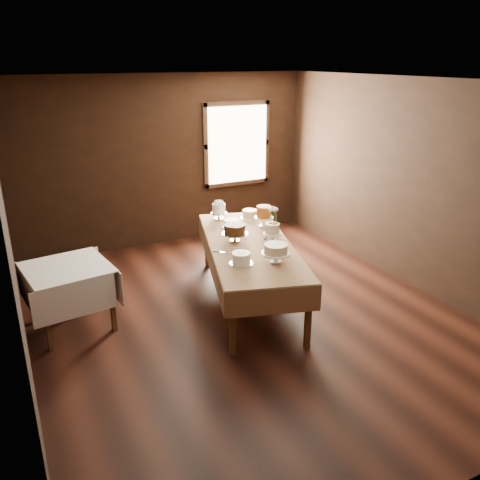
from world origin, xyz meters
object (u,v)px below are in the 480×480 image
display_table (249,248)px  cake_speckled (250,214)px  cake_lattice (232,224)px  cake_swirl (241,259)px  side_table (67,274)px  cake_chocolate (235,233)px  cake_server_d (266,235)px  cake_server_e (226,252)px  cake_flowers (272,233)px  cake_meringue (219,212)px  cake_caramel (264,218)px  cake_server_b (286,255)px  flower_vase (273,227)px  cake_cream (276,254)px  cake_server_c (240,235)px

display_table → cake_speckled: size_ratio=9.40×
cake_lattice → cake_swirl: (-0.45, -1.20, 0.02)m
display_table → side_table: display_table is taller
cake_speckled → cake_chocolate: size_ratio=0.89×
cake_lattice → cake_speckled: bearing=31.8°
cake_server_d → cake_server_e: size_ratio=1.00×
cake_flowers → cake_swirl: 0.86m
cake_meringue → cake_caramel: (0.43, -0.58, 0.02)m
cake_chocolate → cake_swirl: bearing=-110.0°
cake_speckled → cake_server_d: 0.76m
cake_meringue → cake_server_b: size_ratio=1.02×
cake_meringue → cake_server_e: (-0.46, -1.24, -0.11)m
cake_server_d → flower_vase: 0.16m
cake_chocolate → flower_vase: size_ratio=2.31×
cake_swirl → cake_server_e: (-0.01, 0.39, -0.06)m
cake_lattice → display_table: bearing=-94.8°
cake_caramel → cake_swirl: bearing=-129.6°
cake_lattice → cake_cream: size_ratio=0.79×
cake_caramel → cake_server_e: 1.11m
cake_lattice → cake_server_d: cake_lattice is taller
cake_server_d → display_table: bearing=152.3°
display_table → cake_chocolate: cake_chocolate is taller
cake_caramel → display_table: bearing=-133.9°
cake_chocolate → cake_swirl: size_ratio=1.13×
display_table → cake_swirl: bearing=-125.2°
cake_flowers → cake_speckled: bearing=79.9°
cake_server_d → cake_swirl: bearing=171.1°
cake_server_b → cake_server_e: size_ratio=1.00×
display_table → cake_server_c: cake_server_c is taller
cake_flowers → cake_swirl: bearing=-143.9°
cake_server_e → flower_vase: 0.96m
cake_flowers → cake_server_e: (-0.71, -0.12, -0.10)m
cake_meringue → flower_vase: (0.41, -0.85, -0.04)m
cake_chocolate → side_table: bearing=174.5°
cake_flowers → cake_swirl: size_ratio=0.82×
cake_cream → flower_vase: size_ratio=2.53×
side_table → cake_server_c: (2.22, -0.02, 0.13)m
cake_swirl → cake_server_c: bearing=64.3°
cake_caramel → flower_vase: cake_caramel is taller
cake_meringue → cake_lattice: (0.00, -0.42, -0.06)m
cake_lattice → cake_server_b: cake_lattice is taller
cake_swirl → cake_server_b: bearing=0.8°
cake_cream → cake_server_c: size_ratio=1.52×
cake_flowers → cake_cream: 0.71m
cake_speckled → cake_server_e: cake_speckled is taller
cake_speckled → cake_flowers: bearing=-100.1°
cake_server_c → flower_vase: bearing=-102.6°
cake_speckled → cake_chocolate: cake_chocolate is taller
cake_caramel → cake_server_e: size_ratio=1.28×
cake_speckled → cake_caramel: size_ratio=0.97×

